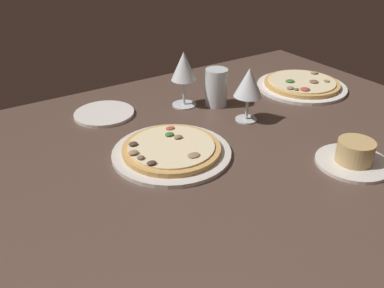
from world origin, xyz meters
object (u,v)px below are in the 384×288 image
Objects in this scene: pizza_main at (171,150)px; wine_glass_near at (249,84)px; pizza_side at (302,85)px; wine_glass_far at (184,68)px; side_plate at (104,114)px; water_glass at (216,90)px; ramekin_on_saucer at (354,156)px.

pizza_main is 29.09cm from wine_glass_near.
pizza_side is at bearing -166.91° from pizza_main.
wine_glass_far is 26.25cm from side_plate.
pizza_main and pizza_side have the same top height.
pizza_main is 59.35cm from pizza_side.
wine_glass_near is at bearing 117.26° from wine_glass_far.
wine_glass_far reaches higher than water_glass.
water_glass is (31.66, -4.61, 3.57)cm from pizza_side.
ramekin_on_saucer is at bearing 98.52° from water_glass.
water_glass reaches higher than side_plate.
ramekin_on_saucer is (25.01, 39.81, 1.03)cm from pizza_side.
pizza_side is 1.71× the size of side_plate.
wine_glass_far is 11.80cm from water_glass.
wine_glass_near is at bearing 15.58° from pizza_side.
ramekin_on_saucer is 1.02× the size of wine_glass_far.
pizza_side is 64.83cm from side_plate.
wine_glass_far reaches higher than wine_glass_near.
water_glass is (-26.14, -18.05, 3.58)cm from pizza_main.
pizza_side is 42.38cm from wine_glass_far.
water_glass is (0.93, -13.18, -5.89)cm from wine_glass_near.
pizza_main is 2.56× the size of water_glass.
ramekin_on_saucer reaches higher than side_plate.
side_plate is at bearing -20.20° from water_glass.
wine_glass_far reaches higher than pizza_main.
side_plate is at bearing -16.28° from wine_glass_far.
wine_glass_far reaches higher than side_plate.
ramekin_on_saucer is 44.99cm from water_glass.
pizza_main is at bearing 99.61° from side_plate.
wine_glass_far is at bearing -73.07° from ramekin_on_saucer.
ramekin_on_saucer is 32.86cm from wine_glass_near.
pizza_main is at bearing 10.19° from wine_glass_near.
wine_glass_far is at bearing -62.74° from wine_glass_near.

